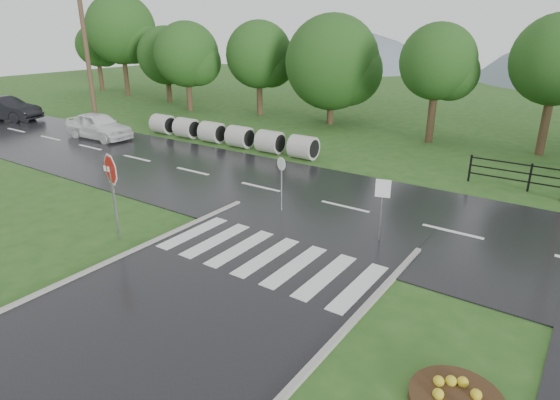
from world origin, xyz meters
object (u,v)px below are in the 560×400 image
Objects in this scene: culvert_pipes at (226,134)px; stop_sign at (112,178)px; car_white at (100,139)px; car_dark at (8,120)px.

culvert_pipes is 12.92m from stop_sign.
stop_sign reaches higher than car_white.
car_white is (-12.80, 8.37, -2.06)m from stop_sign.
car_white is at bearing -107.92° from car_dark.
culvert_pipes is 18.16m from car_dark.
culvert_pipes is at bearing -67.44° from car_white.
culvert_pipes reaches higher than car_white.
car_dark is (-10.51, -0.29, 0.00)m from car_white.
stop_sign is at bearing -128.62° from car_dark.
stop_sign is 15.43m from car_white.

